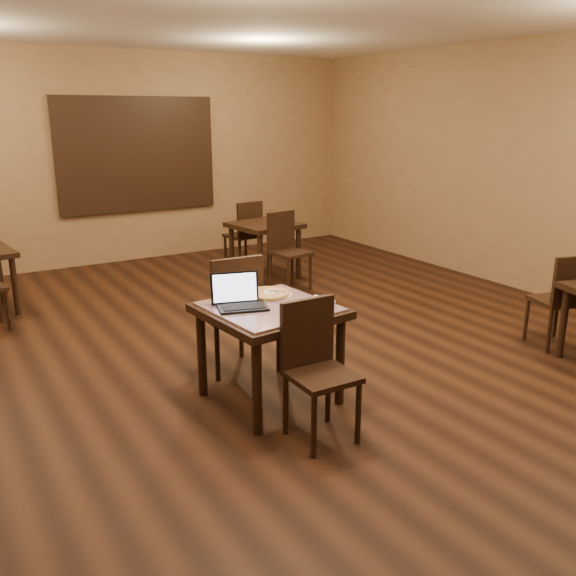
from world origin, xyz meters
TOP-DOWN VIEW (x-y plane):
  - ground at (0.00, 0.00)m, footprint 10.00×10.00m
  - wall_back at (0.00, 5.00)m, footprint 8.00×0.02m
  - mural at (0.50, 4.96)m, footprint 2.34×0.05m
  - tiled_table at (-0.21, -0.12)m, footprint 1.01×1.01m
  - chair_main_near at (-0.21, -0.74)m, footprint 0.42×0.42m
  - chair_main_far at (-0.22, 0.49)m, footprint 0.47×0.47m
  - laptop at (-0.41, -0.02)m, footprint 0.41×0.37m
  - plate at (0.01, -0.30)m, footprint 0.26×0.26m
  - pizza_slice at (0.01, -0.30)m, footprint 0.24×0.24m
  - pizza_pan at (-0.09, 0.12)m, footprint 0.39×0.39m
  - pizza_whole at (-0.09, 0.12)m, footprint 0.34×0.34m
  - spatula at (-0.07, 0.10)m, footprint 0.25×0.24m
  - napkin_roll at (0.19, -0.26)m, footprint 0.09×0.19m
  - other_table_a at (1.53, 3.04)m, footprint 0.90×0.90m
  - other_table_a_chair_near at (1.52, 2.48)m, footprint 0.47×0.47m
  - other_table_a_chair_far at (1.54, 3.60)m, footprint 0.47×0.47m
  - other_table_c_chair_far at (2.64, -0.61)m, footprint 0.49×0.49m

SIDE VIEW (x-z plane):
  - ground at x=0.00m, z-range 0.00..0.00m
  - other_table_c_chair_far at x=2.64m, z-range 0.06..0.97m
  - chair_main_near at x=-0.21m, z-range 0.06..1.01m
  - other_table_a_chair_near at x=1.52m, z-range 0.06..1.03m
  - other_table_a_chair_far at x=1.54m, z-range 0.06..1.03m
  - chair_main_far at x=-0.22m, z-range 0.07..1.10m
  - other_table_a at x=1.53m, z-range 0.25..0.99m
  - tiled_table at x=-0.21m, z-range 0.28..1.04m
  - pizza_pan at x=-0.09m, z-range 0.76..0.77m
  - plate at x=0.01m, z-range 0.76..0.78m
  - pizza_whole at x=-0.09m, z-range 0.77..0.79m
  - napkin_roll at x=0.19m, z-range 0.76..0.81m
  - pizza_slice at x=0.01m, z-range 0.78..0.79m
  - spatula at x=-0.07m, z-range 0.78..0.80m
  - laptop at x=-0.41m, z-range 0.70..0.95m
  - wall_back at x=0.00m, z-range 0.00..3.00m
  - mural at x=0.50m, z-range 0.73..2.37m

